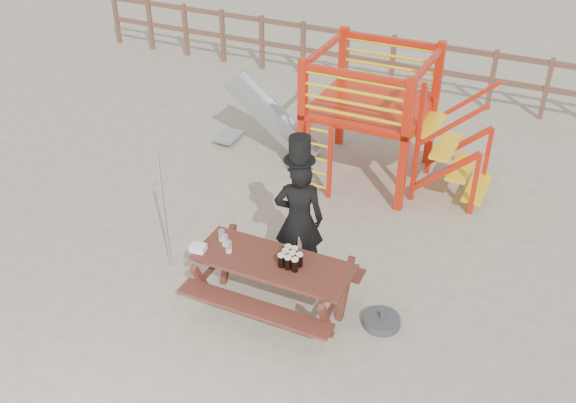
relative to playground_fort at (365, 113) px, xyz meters
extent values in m
plane|color=tan|center=(-0.12, -3.58, -1.07)|extent=(60.00, 60.00, 0.00)
cube|color=brown|center=(-0.12, 3.42, 0.03)|extent=(15.00, 0.06, 0.10)
cube|color=brown|center=(-0.12, 3.42, -0.47)|extent=(15.00, 0.06, 0.10)
cube|color=brown|center=(-7.62, 3.42, -0.47)|extent=(0.09, 0.09, 1.20)
cube|color=brown|center=(-6.62, 3.42, -0.47)|extent=(0.09, 0.09, 1.20)
cube|color=brown|center=(-5.62, 3.42, -0.47)|extent=(0.09, 0.09, 1.20)
cube|color=brown|center=(-4.62, 3.42, -0.47)|extent=(0.09, 0.09, 1.20)
cube|color=brown|center=(-3.62, 3.42, -0.47)|extent=(0.09, 0.09, 1.20)
cube|color=brown|center=(-2.62, 3.42, -0.47)|extent=(0.09, 0.09, 1.20)
cube|color=brown|center=(-1.62, 3.42, -0.47)|extent=(0.09, 0.09, 1.20)
cube|color=brown|center=(-0.62, 3.42, -0.47)|extent=(0.09, 0.09, 1.20)
cube|color=brown|center=(0.38, 3.42, -0.47)|extent=(0.09, 0.09, 1.20)
cube|color=brown|center=(1.38, 3.42, -0.47)|extent=(0.09, 0.09, 1.20)
cube|color=brown|center=(2.38, 3.42, -0.47)|extent=(0.09, 0.09, 1.20)
cube|color=red|center=(-0.72, -0.78, -0.02)|extent=(0.12, 0.12, 2.10)
cube|color=red|center=(0.88, -0.78, -0.02)|extent=(0.12, 0.12, 2.10)
cube|color=red|center=(-0.72, 0.82, -0.02)|extent=(0.12, 0.12, 2.10)
cube|color=red|center=(0.88, 0.82, -0.02)|extent=(0.12, 0.12, 2.10)
cube|color=red|center=(0.08, 0.02, 0.13)|extent=(1.72, 1.72, 0.08)
cube|color=red|center=(0.08, -0.78, 0.93)|extent=(1.60, 0.08, 0.08)
cube|color=red|center=(0.08, 0.82, 0.93)|extent=(1.60, 0.08, 0.08)
cube|color=red|center=(-0.72, 0.02, 0.93)|extent=(0.08, 1.60, 0.08)
cube|color=red|center=(0.88, 0.02, 0.93)|extent=(0.08, 1.60, 0.08)
cylinder|color=yellow|center=(0.08, -0.78, 0.31)|extent=(1.50, 0.05, 0.05)
cylinder|color=yellow|center=(0.08, 0.82, 0.31)|extent=(1.50, 0.05, 0.05)
cylinder|color=yellow|center=(0.08, -0.78, 0.49)|extent=(1.50, 0.05, 0.05)
cylinder|color=yellow|center=(0.08, 0.82, 0.49)|extent=(1.50, 0.05, 0.05)
cylinder|color=yellow|center=(0.08, -0.78, 0.67)|extent=(1.50, 0.05, 0.05)
cylinder|color=yellow|center=(0.08, 0.82, 0.67)|extent=(1.50, 0.05, 0.05)
cylinder|color=yellow|center=(0.08, -0.78, 0.85)|extent=(1.50, 0.05, 0.05)
cylinder|color=yellow|center=(0.08, 0.82, 0.85)|extent=(1.50, 0.05, 0.05)
cube|color=red|center=(-0.55, -0.93, -0.47)|extent=(0.06, 0.06, 1.20)
cube|color=red|center=(-0.19, -0.93, -0.47)|extent=(0.06, 0.06, 1.20)
cylinder|color=yellow|center=(-0.37, -0.93, -0.92)|extent=(0.36, 0.04, 0.04)
cylinder|color=yellow|center=(-0.37, -0.93, -0.68)|extent=(0.36, 0.04, 0.04)
cylinder|color=yellow|center=(-0.37, -0.93, -0.44)|extent=(0.36, 0.04, 0.04)
cylinder|color=yellow|center=(-0.37, -0.93, -0.20)|extent=(0.36, 0.04, 0.04)
cylinder|color=yellow|center=(-0.37, -0.93, 0.04)|extent=(0.36, 0.04, 0.04)
cube|color=yellow|center=(1.03, 0.02, 0.01)|extent=(0.30, 0.90, 0.06)
cube|color=yellow|center=(1.31, 0.02, -0.29)|extent=(0.30, 0.90, 0.06)
cube|color=yellow|center=(1.59, 0.02, -0.59)|extent=(0.30, 0.90, 0.06)
cube|color=yellow|center=(1.87, 0.02, -0.89)|extent=(0.30, 0.90, 0.06)
cube|color=red|center=(1.43, -0.43, -0.47)|extent=(0.95, 0.08, 0.86)
cube|color=red|center=(1.43, 0.47, -0.47)|extent=(0.95, 0.08, 0.86)
cube|color=#B9BBC0|center=(-1.62, 0.02, -0.45)|extent=(1.53, 0.55, 1.21)
cube|color=#B9BBC0|center=(-1.62, -0.25, -0.41)|extent=(1.58, 0.04, 1.28)
cube|color=#B9BBC0|center=(-1.62, 0.29, -0.41)|extent=(1.58, 0.04, 1.28)
cube|color=#B9BBC0|center=(-2.52, 0.02, -0.97)|extent=(0.35, 0.55, 0.05)
cube|color=maroon|center=(0.18, -3.54, -0.37)|extent=(1.88, 0.73, 0.05)
cube|color=maroon|center=(0.19, -4.06, -0.65)|extent=(1.87, 0.29, 0.04)
cube|color=maroon|center=(0.17, -3.03, -0.65)|extent=(1.87, 0.29, 0.04)
cube|color=maroon|center=(-0.62, -3.56, -0.74)|extent=(0.09, 1.12, 0.67)
cube|color=maroon|center=(0.97, -3.53, -0.74)|extent=(0.09, 1.12, 0.67)
imported|color=black|center=(0.17, -2.82, -0.23)|extent=(0.72, 0.60, 1.69)
cube|color=#0D9247|center=(0.12, -2.69, -0.03)|extent=(0.07, 0.04, 0.39)
cylinder|color=black|center=(0.17, -2.82, 0.62)|extent=(0.38, 0.38, 0.01)
cylinder|color=black|center=(0.17, -2.82, 0.77)|extent=(0.26, 0.26, 0.29)
cube|color=white|center=(0.12, -2.70, 0.88)|extent=(0.13, 0.05, 0.03)
cylinder|color=#B2B2B7|center=(-1.42, -3.42, -0.22)|extent=(0.04, 0.04, 1.71)
cylinder|color=#3A3A3F|center=(1.45, -3.26, -1.02)|extent=(0.44, 0.44, 0.10)
cylinder|color=#3A3A3F|center=(1.45, -3.26, -0.93)|extent=(0.05, 0.05, 0.09)
cube|color=white|center=(-0.71, -3.76, -0.31)|extent=(0.20, 0.16, 0.08)
cylinder|color=black|center=(0.30, -3.59, -0.27)|extent=(0.08, 0.08, 0.15)
cylinder|color=beige|center=(0.30, -3.59, -0.19)|extent=(0.08, 0.08, 0.02)
cylinder|color=black|center=(0.39, -3.60, -0.27)|extent=(0.08, 0.08, 0.15)
cylinder|color=beige|center=(0.39, -3.60, -0.19)|extent=(0.08, 0.08, 0.02)
cylinder|color=black|center=(0.48, -3.60, -0.27)|extent=(0.08, 0.08, 0.15)
cylinder|color=beige|center=(0.48, -3.60, -0.19)|extent=(0.08, 0.08, 0.02)
cylinder|color=black|center=(0.31, -3.50, -0.27)|extent=(0.08, 0.08, 0.15)
cylinder|color=beige|center=(0.31, -3.50, -0.19)|extent=(0.08, 0.08, 0.02)
cylinder|color=black|center=(0.40, -3.50, -0.27)|extent=(0.08, 0.08, 0.15)
cylinder|color=beige|center=(0.40, -3.50, -0.19)|extent=(0.08, 0.08, 0.02)
cylinder|color=black|center=(0.49, -3.49, -0.27)|extent=(0.08, 0.08, 0.15)
cylinder|color=beige|center=(0.49, -3.49, -0.19)|extent=(0.08, 0.08, 0.02)
cylinder|color=black|center=(0.30, -3.41, -0.27)|extent=(0.08, 0.08, 0.15)
cylinder|color=beige|center=(0.30, -3.41, -0.19)|extent=(0.08, 0.08, 0.02)
cylinder|color=black|center=(0.39, -3.41, -0.27)|extent=(0.08, 0.08, 0.15)
cylinder|color=beige|center=(0.39, -3.41, -0.19)|extent=(0.08, 0.08, 0.02)
cylinder|color=silver|center=(-0.37, -3.62, -0.27)|extent=(0.08, 0.08, 0.15)
cylinder|color=beige|center=(-0.37, -3.62, -0.34)|extent=(0.07, 0.07, 0.02)
cylinder|color=silver|center=(-0.56, -3.46, -0.27)|extent=(0.08, 0.08, 0.15)
cylinder|color=beige|center=(-0.56, -3.46, -0.34)|extent=(0.07, 0.07, 0.02)
cylinder|color=silver|center=(-0.48, -3.53, -0.27)|extent=(0.08, 0.08, 0.15)
cylinder|color=beige|center=(-0.48, -3.53, -0.34)|extent=(0.07, 0.07, 0.02)
camera|label=1|loc=(2.87, -8.75, 4.27)|focal=40.00mm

